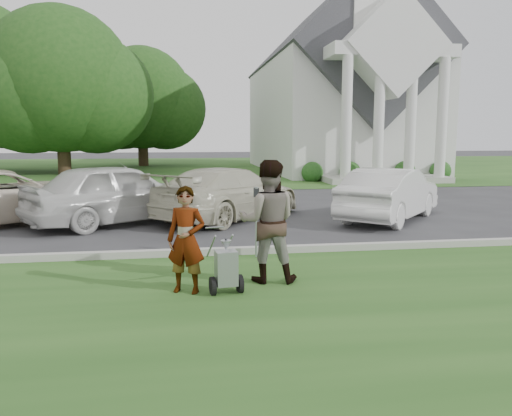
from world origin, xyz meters
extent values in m
plane|color=#333335|center=(0.00, 0.00, 0.00)|extent=(120.00, 120.00, 0.00)
cube|color=#234B19|center=(0.00, -3.00, 0.01)|extent=(80.00, 7.00, 0.01)
cube|color=#234B19|center=(0.00, 27.00, 0.01)|extent=(80.00, 30.00, 0.01)
cube|color=#9E9E93|center=(0.00, 0.55, 0.07)|extent=(80.00, 0.18, 0.15)
cube|color=white|center=(9.00, 24.00, 3.50)|extent=(9.00, 16.00, 7.00)
cube|color=#38383D|center=(9.00, 24.00, 7.00)|extent=(9.19, 17.00, 9.19)
cube|color=#9E9E93|center=(9.00, 14.80, 0.15)|extent=(6.20, 2.60, 0.30)
cylinder|color=white|center=(6.60, 13.80, 3.00)|extent=(0.50, 0.50, 6.00)
cylinder|color=white|center=(8.20, 13.80, 3.00)|extent=(0.50, 0.50, 6.00)
cylinder|color=white|center=(9.80, 13.80, 3.00)|extent=(0.50, 0.50, 6.00)
cylinder|color=white|center=(11.40, 13.80, 3.00)|extent=(0.50, 0.50, 6.00)
cube|color=white|center=(9.00, 14.60, 6.30)|extent=(6.20, 2.00, 0.60)
cube|color=white|center=(9.00, 14.60, 6.60)|extent=(5.09, 2.20, 5.09)
sphere|color=#1E4C19|center=(5.50, 15.70, 0.45)|extent=(1.10, 1.10, 1.10)
sphere|color=#1E4C19|center=(7.50, 15.70, 0.45)|extent=(1.10, 1.10, 1.10)
sphere|color=#1E4C19|center=(10.50, 15.70, 0.45)|extent=(1.10, 1.10, 1.10)
sphere|color=#1E4C19|center=(12.50, 15.70, 0.45)|extent=(1.10, 1.10, 1.10)
cylinder|color=#332316|center=(-8.00, 22.00, 1.60)|extent=(0.76, 0.76, 3.20)
sphere|color=#1C4615|center=(-8.00, 22.00, 5.51)|extent=(8.40, 8.40, 8.40)
sphere|color=#1C4615|center=(-6.11, 22.30, 4.67)|extent=(6.89, 6.89, 6.89)
sphere|color=#1C4615|center=(-9.68, 21.70, 4.88)|extent=(7.22, 7.22, 7.22)
sphere|color=#1C4615|center=(-11.93, 25.30, 5.21)|extent=(7.54, 7.54, 7.54)
cylinder|color=#332316|center=(-4.00, 30.00, 1.50)|extent=(0.76, 0.76, 3.00)
sphere|color=#1C4615|center=(-4.00, 30.00, 5.09)|extent=(7.60, 7.60, 7.60)
sphere|color=#1C4615|center=(-2.29, 30.30, 4.33)|extent=(6.23, 6.23, 6.23)
sphere|color=#1C4615|center=(-5.52, 29.70, 4.52)|extent=(6.54, 6.54, 6.54)
cylinder|color=black|center=(-0.67, -1.91, 0.14)|extent=(0.11, 0.29, 0.28)
cylinder|color=black|center=(-0.25, -1.85, 0.14)|extent=(0.11, 0.29, 0.28)
cylinder|color=#2D2D33|center=(-0.46, -1.88, 0.14)|extent=(0.47, 0.10, 0.03)
cube|color=#999DA2|center=(-0.46, -1.88, 0.40)|extent=(0.35, 0.30, 0.52)
cone|color=#999DA2|center=(-0.46, -1.88, 0.75)|extent=(0.18, 0.18, 0.15)
cylinder|color=#2D2D33|center=(-0.46, -1.88, 0.82)|extent=(0.04, 0.04, 0.06)
cylinder|color=#999DA2|center=(-0.66, -1.45, 0.64)|extent=(0.13, 0.69, 0.50)
cylinder|color=#999DA2|center=(-0.40, -1.41, 0.64)|extent=(0.13, 0.69, 0.50)
cylinder|color=#999DA2|center=(-0.58, -1.10, 0.87)|extent=(0.30, 0.07, 0.03)
imported|color=#999999|center=(-1.04, -1.73, 0.80)|extent=(0.68, 0.56, 1.60)
imported|color=#999999|center=(0.26, -1.33, 0.98)|extent=(1.06, 0.88, 1.96)
cylinder|color=#999DA2|center=(0.31, 0.28, 0.60)|extent=(0.04, 0.04, 1.19)
cube|color=#2D2D33|center=(0.31, 0.28, 1.27)|extent=(0.10, 0.07, 0.18)
cylinder|color=#999DA2|center=(0.31, 0.28, 1.36)|extent=(0.09, 0.09, 0.03)
imported|color=beige|center=(-5.81, 5.02, 0.73)|extent=(5.69, 4.89, 1.45)
imported|color=silver|center=(-2.78, 4.53, 0.82)|extent=(5.10, 4.28, 1.64)
imported|color=beige|center=(0.22, 4.84, 0.73)|extent=(4.93, 5.09, 1.46)
imported|color=silver|center=(4.64, 4.03, 0.72)|extent=(4.08, 4.29, 1.45)
camera|label=1|loc=(-1.07, -9.06, 2.36)|focal=35.00mm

